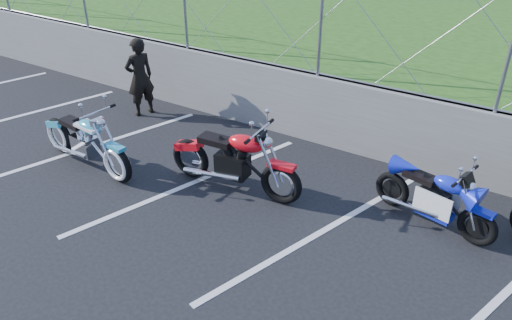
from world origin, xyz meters
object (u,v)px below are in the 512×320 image
Objects in this scene: cruiser_turquoise at (87,143)px; person_standing at (140,77)px; sportbike_blue at (436,200)px; naked_orange at (235,162)px.

cruiser_turquoise is 2.30m from person_standing.
person_standing reaches higher than sportbike_blue.
person_standing is (-6.27, 0.62, 0.40)m from sportbike_blue.
person_standing is (-0.76, 2.14, 0.36)m from cruiser_turquoise.
naked_orange is 1.44× the size of person_standing.
sportbike_blue is (2.94, 0.76, -0.08)m from naked_orange.
naked_orange is (2.57, 0.75, 0.04)m from cruiser_turquoise.
cruiser_turquoise is 0.99× the size of naked_orange.
naked_orange is at bearing 22.42° from cruiser_turquoise.
naked_orange reaches higher than sportbike_blue.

